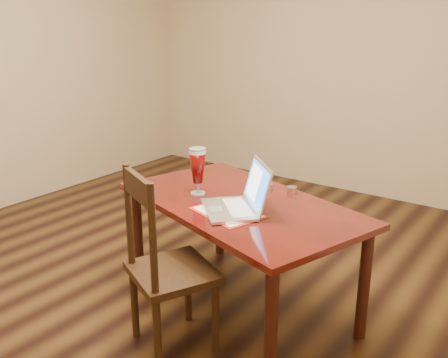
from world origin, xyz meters
The scene contains 4 objects.
ground centered at (0.00, 0.00, 0.00)m, with size 5.00×5.00×0.00m, color black.
room_shell centered at (0.00, 0.00, 1.76)m, with size 4.51×5.01×2.71m.
dining_table centered at (0.45, 0.06, 0.61)m, with size 1.61×1.20×0.95m.
dining_chair centered at (0.38, -0.48, 0.46)m, with size 0.55×0.54×0.98m.
Camera 1 is at (1.95, -2.15, 1.66)m, focal length 40.00 mm.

